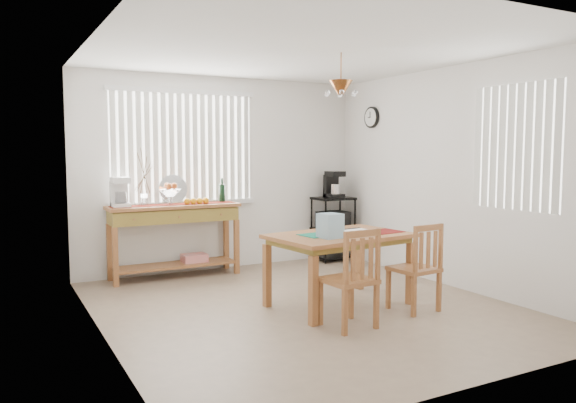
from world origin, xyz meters
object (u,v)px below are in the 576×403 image
chair_left (351,279)px  chair_right (417,268)px  cart_items (333,185)px  dining_table (340,242)px  sideboard (175,223)px  wire_cart (333,222)px

chair_left → chair_right: size_ratio=1.03×
cart_items → dining_table: 2.49m
chair_left → chair_right: 0.91m
dining_table → sideboard: bearing=117.9°
wire_cart → chair_right: wire_cart is taller
wire_cart → cart_items: 0.55m
cart_items → sideboard: bearing=-179.9°
dining_table → chair_left: 0.79m
cart_items → dining_table: (-1.27, -2.10, -0.44)m
dining_table → chair_left: bearing=-115.3°
wire_cart → cart_items: bearing=90.0°
sideboard → cart_items: (2.38, 0.00, 0.41)m
sideboard → wire_cart: 2.39m
sideboard → cart_items: cart_items is taller
sideboard → dining_table: 2.38m
cart_items → dining_table: size_ratio=0.25×
wire_cart → chair_right: bearing=-104.8°
sideboard → chair_right: size_ratio=1.85×
sideboard → cart_items: bearing=0.1°
cart_items → chair_left: (-1.59, -2.79, -0.66)m
sideboard → chair_right: (1.68, -2.64, -0.26)m
wire_cart → chair_right: size_ratio=1.04×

